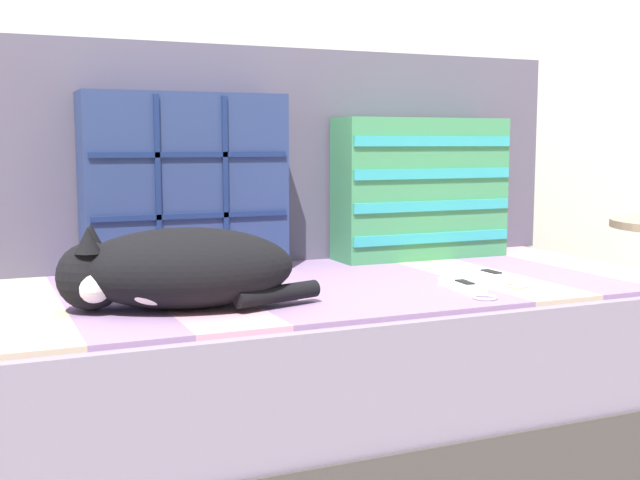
# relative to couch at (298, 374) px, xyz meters

# --- Properties ---
(couch) EXTENTS (1.79, 0.86, 0.42)m
(couch) POSITION_rel_couch_xyz_m (0.00, 0.00, 0.00)
(couch) COLOR #3D3838
(couch) RESTS_ON ground_plane
(sofa_backrest) EXTENTS (1.75, 0.14, 0.54)m
(sofa_backrest) POSITION_rel_couch_xyz_m (-0.00, 0.36, 0.48)
(sofa_backrest) COLOR #514C60
(sofa_backrest) RESTS_ON couch
(throw_pillow_quilted) EXTENTS (0.47, 0.14, 0.42)m
(throw_pillow_quilted) POSITION_rel_couch_xyz_m (-0.19, 0.22, 0.42)
(throw_pillow_quilted) COLOR navy
(throw_pillow_quilted) RESTS_ON couch
(throw_pillow_striped) EXTENTS (0.47, 0.14, 0.37)m
(throw_pillow_striped) POSITION_rel_couch_xyz_m (0.44, 0.22, 0.40)
(throw_pillow_striped) COLOR #3D8956
(throw_pillow_striped) RESTS_ON couch
(sleeping_cat) EXTENTS (0.47, 0.30, 0.16)m
(sleeping_cat) POSITION_rel_couch_xyz_m (-0.32, -0.18, 0.28)
(sleeping_cat) COLOR black
(sleeping_cat) RESTS_ON couch
(game_remote_near) EXTENTS (0.05, 0.20, 0.02)m
(game_remote_near) POSITION_rel_couch_xyz_m (0.40, -0.15, 0.22)
(game_remote_near) COLOR white
(game_remote_near) RESTS_ON couch
(game_remote_far) EXTENTS (0.06, 0.20, 0.02)m
(game_remote_far) POSITION_rel_couch_xyz_m (0.27, -0.24, 0.22)
(game_remote_far) COLOR white
(game_remote_far) RESTS_ON couch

